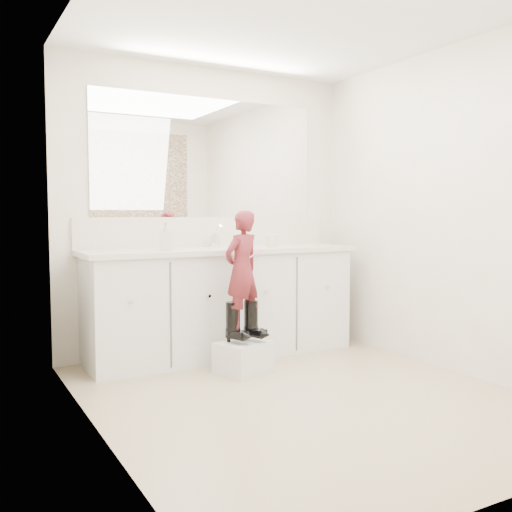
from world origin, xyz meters
TOP-DOWN VIEW (x-y plane):
  - floor at (0.00, 0.00)m, footprint 3.00×3.00m
  - ceiling at (0.00, 0.00)m, footprint 3.00×3.00m
  - wall_back at (0.00, 1.50)m, footprint 2.60×0.00m
  - wall_left at (-1.30, 0.00)m, footprint 0.00×3.00m
  - wall_right at (1.30, 0.00)m, footprint 0.00×3.00m
  - vanity_cabinet at (0.00, 1.23)m, footprint 2.20×0.55m
  - countertop at (0.00, 1.21)m, footprint 2.28×0.58m
  - backsplash at (0.00, 1.49)m, footprint 2.28×0.03m
  - mirror at (0.00, 1.49)m, footprint 2.00×0.02m
  - faucet at (0.00, 1.38)m, footprint 0.08×0.08m
  - cup at (0.45, 1.20)m, footprint 0.11×0.11m
  - soap_bottle at (-0.51, 1.15)m, footprint 0.12×0.13m
  - step_stool at (-0.09, 0.68)m, footprint 0.44×0.40m
  - boot_left at (-0.17, 0.70)m, footprint 0.17×0.22m
  - boot_right at (-0.02, 0.70)m, footprint 0.17×0.22m
  - toddler at (-0.09, 0.70)m, footprint 0.37×0.30m
  - toothbrush at (-0.02, 0.62)m, footprint 0.13×0.06m

SIDE VIEW (x-z plane):
  - floor at x=0.00m, z-range 0.00..0.00m
  - step_stool at x=-0.09m, z-range 0.00..0.23m
  - boot_left at x=-0.17m, z-range 0.23..0.53m
  - boot_right at x=-0.02m, z-range 0.23..0.53m
  - vanity_cabinet at x=0.00m, z-range 0.00..0.85m
  - toddler at x=-0.09m, z-range 0.33..1.19m
  - countertop at x=0.00m, z-range 0.85..0.89m
  - toothbrush at x=-0.02m, z-range 0.85..0.91m
  - faucet at x=0.00m, z-range 0.89..0.99m
  - cup at x=0.45m, z-range 0.89..0.99m
  - soap_bottle at x=-0.51m, z-range 0.89..1.10m
  - backsplash at x=0.00m, z-range 0.89..1.14m
  - wall_back at x=0.00m, z-range -0.10..2.50m
  - wall_left at x=-1.30m, z-range -0.30..2.70m
  - wall_right at x=1.30m, z-range -0.30..2.70m
  - mirror at x=0.00m, z-range 1.14..2.14m
  - ceiling at x=0.00m, z-range 2.40..2.40m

